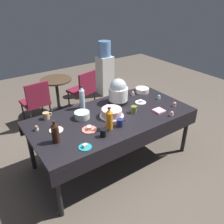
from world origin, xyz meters
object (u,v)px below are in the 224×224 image
at_px(dessert_plate_white, 141,102).
at_px(coffee_mug_olive, 134,109).
at_px(frosted_layer_cake, 112,113).
at_px(ceramic_snack_bowl, 142,90).
at_px(dessert_plate_coral, 89,129).
at_px(potluck_table, 112,119).
at_px(soda_bottle_orange_juice, 109,119).
at_px(cupcake_vanilla, 172,114).
at_px(maroon_chair_right, 84,88).
at_px(cupcake_mint, 175,104).
at_px(round_cafe_table, 57,90).
at_px(soda_bottle_water, 82,98).
at_px(dessert_plate_cream, 56,130).
at_px(water_cooler, 105,70).
at_px(slow_cooker, 118,92).
at_px(glass_salad_bowl, 82,115).
at_px(cupcake_berry, 107,107).
at_px(maroon_chair_left, 36,100).
at_px(cupcake_rose, 159,97).
at_px(soda_bottle_cola, 55,132).
at_px(dessert_plate_teal, 85,147).
at_px(coffee_mug_navy, 120,123).
at_px(coffee_mug_tan, 46,116).
at_px(coffee_mug_black, 103,133).
at_px(cupcake_cocoa, 36,128).
at_px(cupcake_lemon, 133,93).

bearing_deg(dessert_plate_white, coffee_mug_olive, -147.21).
distance_m(frosted_layer_cake, ceramic_snack_bowl, 0.95).
distance_m(dessert_plate_white, dessert_plate_coral, 1.03).
bearing_deg(potluck_table, soda_bottle_orange_juice, -130.47).
relative_size(cupcake_vanilla, maroon_chair_right, 0.08).
bearing_deg(dessert_plate_white, cupcake_mint, -49.14).
relative_size(frosted_layer_cake, dessert_plate_white, 2.00).
bearing_deg(dessert_plate_white, soda_bottle_orange_juice, -157.37).
distance_m(cupcake_mint, round_cafe_table, 2.34).
bearing_deg(ceramic_snack_bowl, soda_bottle_water, 177.20).
relative_size(dessert_plate_cream, water_cooler, 0.14).
bearing_deg(cupcake_vanilla, dessert_plate_cream, 158.93).
xyz_separation_m(slow_cooker, glass_salad_bowl, (-0.67, -0.11, -0.13)).
xyz_separation_m(dessert_plate_cream, cupcake_berry, (0.82, 0.12, 0.02)).
relative_size(glass_salad_bowl, maroon_chair_left, 0.24).
relative_size(dessert_plate_white, cupcake_rose, 2.40).
height_order(cupcake_rose, soda_bottle_cola, soda_bottle_cola).
distance_m(glass_salad_bowl, dessert_plate_white, 0.94).
xyz_separation_m(dessert_plate_teal, coffee_mug_navy, (0.57, 0.14, 0.04)).
distance_m(dessert_plate_coral, coffee_mug_tan, 0.64).
bearing_deg(maroon_chair_right, soda_bottle_cola, -126.04).
xyz_separation_m(ceramic_snack_bowl, cupcake_berry, (-0.79, -0.16, -0.00)).
distance_m(dessert_plate_coral, maroon_chair_right, 1.96).
height_order(dessert_plate_white, soda_bottle_orange_juice, soda_bottle_orange_juice).
bearing_deg(cupcake_rose, coffee_mug_black, -163.90).
bearing_deg(cupcake_cocoa, maroon_chair_right, 45.26).
xyz_separation_m(dessert_plate_teal, water_cooler, (1.90, 2.53, -0.17)).
bearing_deg(slow_cooker, soda_bottle_orange_juice, -134.44).
distance_m(slow_cooker, cupcake_vanilla, 0.83).
height_order(dessert_plate_teal, coffee_mug_olive, coffee_mug_olive).
bearing_deg(dessert_plate_white, maroon_chair_left, 126.19).
bearing_deg(soda_bottle_orange_juice, cupcake_cocoa, 147.60).
relative_size(glass_salad_bowl, cupcake_vanilla, 2.99).
distance_m(glass_salad_bowl, cupcake_cocoa, 0.60).
distance_m(dessert_plate_coral, cupcake_berry, 0.60).
xyz_separation_m(soda_bottle_cola, round_cafe_table, (0.80, 1.97, -0.38)).
bearing_deg(dessert_plate_teal, water_cooler, 53.03).
bearing_deg(cupcake_lemon, cupcake_rose, -55.32).
bearing_deg(dessert_plate_cream, coffee_mug_tan, 88.55).
xyz_separation_m(frosted_layer_cake, soda_bottle_orange_juice, (-0.20, -0.24, 0.08)).
bearing_deg(cupcake_cocoa, cupcake_mint, -15.43).
relative_size(cupcake_mint, maroon_chair_left, 0.08).
bearing_deg(water_cooler, cupcake_rose, -100.12).
bearing_deg(dessert_plate_white, glass_salad_bowl, 174.43).
xyz_separation_m(coffee_mug_olive, coffee_mug_navy, (-0.37, -0.17, 0.00)).
relative_size(cupcake_berry, coffee_mug_olive, 0.55).
height_order(frosted_layer_cake, cupcake_rose, frosted_layer_cake).
height_order(cupcake_mint, water_cooler, water_cooler).
bearing_deg(maroon_chair_right, dessert_plate_coral, -115.96).
distance_m(dessert_plate_teal, water_cooler, 3.17).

